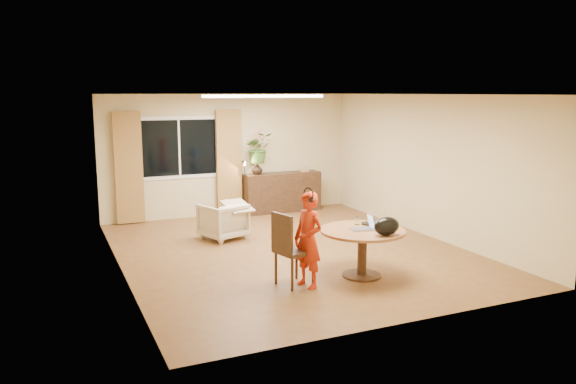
% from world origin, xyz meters
% --- Properties ---
extents(floor, '(6.50, 6.50, 0.00)m').
position_xyz_m(floor, '(0.00, 0.00, 0.00)').
color(floor, brown).
rests_on(floor, ground).
extents(ceiling, '(6.50, 6.50, 0.00)m').
position_xyz_m(ceiling, '(0.00, 0.00, 2.60)').
color(ceiling, white).
rests_on(ceiling, wall_back).
extents(wall_back, '(5.50, 0.00, 5.50)m').
position_xyz_m(wall_back, '(0.00, 3.25, 1.30)').
color(wall_back, tan).
rests_on(wall_back, floor).
extents(wall_left, '(0.00, 6.50, 6.50)m').
position_xyz_m(wall_left, '(-2.75, 0.00, 1.30)').
color(wall_left, tan).
rests_on(wall_left, floor).
extents(wall_right, '(0.00, 6.50, 6.50)m').
position_xyz_m(wall_right, '(2.75, 0.00, 1.30)').
color(wall_right, tan).
rests_on(wall_right, floor).
extents(window, '(1.70, 0.03, 1.30)m').
position_xyz_m(window, '(-1.10, 3.23, 1.50)').
color(window, white).
rests_on(window, wall_back).
extents(curtain_left, '(0.55, 0.08, 2.25)m').
position_xyz_m(curtain_left, '(-2.15, 3.15, 1.15)').
color(curtain_left, brown).
rests_on(curtain_left, wall_back).
extents(curtain_right, '(0.55, 0.08, 2.25)m').
position_xyz_m(curtain_right, '(-0.05, 3.15, 1.15)').
color(curtain_right, brown).
rests_on(curtain_right, wall_back).
extents(ceiling_panel, '(2.20, 0.35, 0.05)m').
position_xyz_m(ceiling_panel, '(0.00, 1.20, 2.57)').
color(ceiling_panel, white).
rests_on(ceiling_panel, ceiling).
extents(dining_table, '(1.22, 1.22, 0.70)m').
position_xyz_m(dining_table, '(0.41, -1.60, 0.55)').
color(dining_table, brown).
rests_on(dining_table, floor).
extents(dining_chair, '(0.59, 0.56, 1.04)m').
position_xyz_m(dining_chair, '(-0.64, -1.53, 0.52)').
color(dining_chair, black).
rests_on(dining_chair, floor).
extents(child, '(0.56, 0.45, 1.32)m').
position_xyz_m(child, '(-0.50, -1.67, 0.66)').
color(child, '#B70E20').
rests_on(child, floor).
extents(laptop, '(0.38, 0.29, 0.23)m').
position_xyz_m(laptop, '(0.38, -1.59, 0.81)').
color(laptop, '#B7B7BC').
rests_on(laptop, dining_table).
extents(tumbler, '(0.09, 0.09, 0.11)m').
position_xyz_m(tumbler, '(0.49, -1.29, 0.75)').
color(tumbler, white).
rests_on(tumbler, dining_table).
extents(wine_glass, '(0.09, 0.09, 0.21)m').
position_xyz_m(wine_glass, '(0.85, -1.45, 0.80)').
color(wine_glass, white).
rests_on(wine_glass, dining_table).
extents(pot_lid, '(0.27, 0.27, 0.04)m').
position_xyz_m(pot_lid, '(0.67, -1.35, 0.72)').
color(pot_lid, white).
rests_on(pot_lid, dining_table).
extents(handbag, '(0.41, 0.28, 0.26)m').
position_xyz_m(handbag, '(0.53, -2.01, 0.83)').
color(handbag, black).
rests_on(handbag, dining_table).
extents(armchair, '(0.91, 0.92, 0.66)m').
position_xyz_m(armchair, '(-0.79, 1.27, 0.33)').
color(armchair, beige).
rests_on(armchair, floor).
extents(throw, '(0.55, 0.63, 0.03)m').
position_xyz_m(throw, '(-0.54, 1.18, 0.68)').
color(throw, beige).
rests_on(throw, armchair).
extents(sideboard, '(1.74, 0.43, 0.87)m').
position_xyz_m(sideboard, '(1.13, 3.01, 0.44)').
color(sideboard, black).
rests_on(sideboard, floor).
extents(vase, '(0.30, 0.30, 0.25)m').
position_xyz_m(vase, '(0.54, 3.01, 1.00)').
color(vase, black).
rests_on(vase, sideboard).
extents(bouquet, '(0.64, 0.57, 0.66)m').
position_xyz_m(bouquet, '(0.58, 3.01, 1.45)').
color(bouquet, '#2B6726').
rests_on(bouquet, vase).
extents(book_stack, '(0.22, 0.18, 0.08)m').
position_xyz_m(book_stack, '(1.67, 3.01, 0.91)').
color(book_stack, '#99744E').
rests_on(book_stack, sideboard).
extents(desk_lamp, '(0.15, 0.15, 0.33)m').
position_xyz_m(desk_lamp, '(0.23, 2.96, 1.04)').
color(desk_lamp, black).
rests_on(desk_lamp, sideboard).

